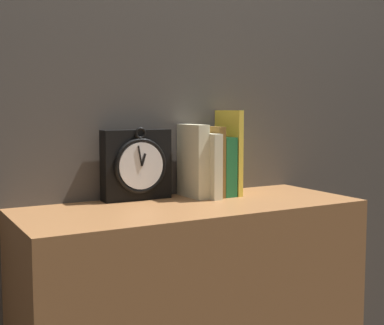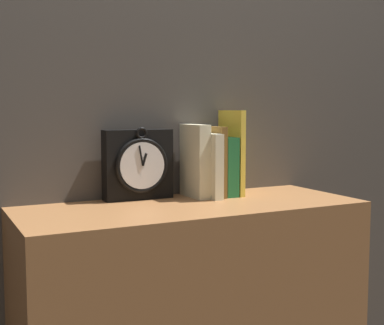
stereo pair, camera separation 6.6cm
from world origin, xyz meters
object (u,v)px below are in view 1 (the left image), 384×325
object	(u,v)px
book_slot1_cream	(205,165)
book_slot4_yellow	(229,152)
book_slot0_cream	(193,161)
book_slot2_brown	(211,161)
clock	(137,165)
book_slot3_green	(220,166)

from	to	relation	value
book_slot1_cream	book_slot4_yellow	size ratio (longest dim) A/B	0.74
book_slot0_cream	book_slot1_cream	xyz separation A→B (m)	(0.03, -0.01, -0.01)
book_slot0_cream	book_slot2_brown	xyz separation A→B (m)	(0.06, -0.00, -0.00)
clock	book_slot3_green	bearing A→B (deg)	-8.13
book_slot0_cream	book_slot4_yellow	size ratio (longest dim) A/B	0.84
book_slot0_cream	book_slot1_cream	bearing A→B (deg)	-21.68
book_slot1_cream	book_slot4_yellow	bearing A→B (deg)	6.87
book_slot1_cream	book_slot4_yellow	distance (m)	0.10
clock	book_slot4_yellow	world-z (taller)	book_slot4_yellow
book_slot1_cream	book_slot4_yellow	xyz separation A→B (m)	(0.09, 0.01, 0.03)
book_slot1_cream	book_slot2_brown	size ratio (longest dim) A/B	0.91
book_slot0_cream	book_slot3_green	xyz separation A→B (m)	(0.09, -0.00, -0.02)
book_slot4_yellow	book_slot3_green	bearing A→B (deg)	179.07
book_slot0_cream	book_slot3_green	size ratio (longest dim) A/B	1.22
clock	book_slot4_yellow	size ratio (longest dim) A/B	0.82
clock	book_slot2_brown	size ratio (longest dim) A/B	1.01
book_slot2_brown	clock	bearing A→B (deg)	170.37
book_slot2_brown	book_slot4_yellow	bearing A→B (deg)	0.70
book_slot1_cream	book_slot3_green	size ratio (longest dim) A/B	1.07
book_slot3_green	book_slot4_yellow	xyz separation A→B (m)	(0.03, -0.00, 0.04)
book_slot0_cream	clock	bearing A→B (deg)	167.80
clock	book_slot1_cream	bearing A→B (deg)	-13.83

